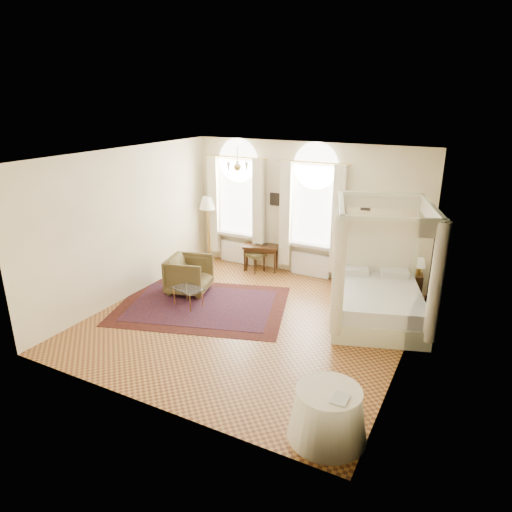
{
  "coord_description": "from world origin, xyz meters",
  "views": [
    {
      "loc": [
        3.96,
        -7.25,
        4.31
      ],
      "look_at": [
        -0.04,
        0.4,
        1.27
      ],
      "focal_mm": 32.0,
      "sensor_mm": 36.0,
      "label": 1
    }
  ],
  "objects_px": {
    "floor_lamp": "(208,206)",
    "writing_desk": "(261,249)",
    "canopy_bed": "(377,296)",
    "coffee_table": "(188,290)",
    "nightstand": "(411,286)",
    "armchair": "(189,275)",
    "side_table": "(328,414)",
    "stool": "(255,256)"
  },
  "relations": [
    {
      "from": "floor_lamp",
      "to": "writing_desk",
      "type": "bearing_deg",
      "value": -0.0
    },
    {
      "from": "canopy_bed",
      "to": "coffee_table",
      "type": "distance_m",
      "value": 3.94
    },
    {
      "from": "nightstand",
      "to": "coffee_table",
      "type": "relative_size",
      "value": 0.85
    },
    {
      "from": "writing_desk",
      "to": "armchair",
      "type": "height_order",
      "value": "armchair"
    },
    {
      "from": "nightstand",
      "to": "side_table",
      "type": "xyz_separation_m",
      "value": [
        -0.2,
        -5.04,
        0.06
      ]
    },
    {
      "from": "canopy_bed",
      "to": "armchair",
      "type": "xyz_separation_m",
      "value": [
        -4.18,
        -0.54,
        -0.13
      ]
    },
    {
      "from": "nightstand",
      "to": "stool",
      "type": "height_order",
      "value": "nightstand"
    },
    {
      "from": "stool",
      "to": "side_table",
      "type": "distance_m",
      "value": 6.17
    },
    {
      "from": "canopy_bed",
      "to": "stool",
      "type": "xyz_separation_m",
      "value": [
        -3.45,
        1.35,
        -0.14
      ]
    },
    {
      "from": "writing_desk",
      "to": "floor_lamp",
      "type": "xyz_separation_m",
      "value": [
        -1.6,
        0.0,
        0.96
      ]
    },
    {
      "from": "nightstand",
      "to": "coffee_table",
      "type": "xyz_separation_m",
      "value": [
        -4.19,
        -2.61,
        0.08
      ]
    },
    {
      "from": "canopy_bed",
      "to": "nightstand",
      "type": "distance_m",
      "value": 1.52
    },
    {
      "from": "armchair",
      "to": "floor_lamp",
      "type": "xyz_separation_m",
      "value": [
        -0.79,
        2.03,
        1.11
      ]
    },
    {
      "from": "writing_desk",
      "to": "floor_lamp",
      "type": "distance_m",
      "value": 1.86
    },
    {
      "from": "writing_desk",
      "to": "side_table",
      "type": "distance_m",
      "value": 6.25
    },
    {
      "from": "nightstand",
      "to": "armchair",
      "type": "bearing_deg",
      "value": -156.86
    },
    {
      "from": "armchair",
      "to": "coffee_table",
      "type": "height_order",
      "value": "armchair"
    },
    {
      "from": "side_table",
      "to": "floor_lamp",
      "type": "bearing_deg",
      "value": 135.5
    },
    {
      "from": "nightstand",
      "to": "armchair",
      "type": "xyz_separation_m",
      "value": [
        -4.61,
        -1.97,
        0.13
      ]
    },
    {
      "from": "stool",
      "to": "side_table",
      "type": "bearing_deg",
      "value": -53.39
    },
    {
      "from": "floor_lamp",
      "to": "coffee_table",
      "type": "bearing_deg",
      "value": -65.71
    },
    {
      "from": "stool",
      "to": "coffee_table",
      "type": "xyz_separation_m",
      "value": [
        -0.31,
        -2.53,
        -0.04
      ]
    },
    {
      "from": "nightstand",
      "to": "side_table",
      "type": "height_order",
      "value": "side_table"
    },
    {
      "from": "canopy_bed",
      "to": "floor_lamp",
      "type": "height_order",
      "value": "canopy_bed"
    },
    {
      "from": "writing_desk",
      "to": "armchair",
      "type": "relative_size",
      "value": 1.06
    },
    {
      "from": "stool",
      "to": "coffee_table",
      "type": "height_order",
      "value": "stool"
    },
    {
      "from": "canopy_bed",
      "to": "armchair",
      "type": "relative_size",
      "value": 2.87
    },
    {
      "from": "writing_desk",
      "to": "stool",
      "type": "relative_size",
      "value": 1.77
    },
    {
      "from": "writing_desk",
      "to": "stool",
      "type": "bearing_deg",
      "value": -119.22
    },
    {
      "from": "stool",
      "to": "side_table",
      "type": "xyz_separation_m",
      "value": [
        3.68,
        -4.96,
        -0.06
      ]
    },
    {
      "from": "nightstand",
      "to": "floor_lamp",
      "type": "bearing_deg",
      "value": 179.35
    },
    {
      "from": "nightstand",
      "to": "armchair",
      "type": "height_order",
      "value": "armchair"
    },
    {
      "from": "writing_desk",
      "to": "coffee_table",
      "type": "xyz_separation_m",
      "value": [
        -0.39,
        -2.68,
        -0.2
      ]
    },
    {
      "from": "canopy_bed",
      "to": "nightstand",
      "type": "relative_size",
      "value": 4.48
    },
    {
      "from": "stool",
      "to": "armchair",
      "type": "distance_m",
      "value": 2.02
    },
    {
      "from": "floor_lamp",
      "to": "side_table",
      "type": "relative_size",
      "value": 1.69
    },
    {
      "from": "writing_desk",
      "to": "side_table",
      "type": "xyz_separation_m",
      "value": [
        3.6,
        -5.11,
        -0.22
      ]
    },
    {
      "from": "canopy_bed",
      "to": "writing_desk",
      "type": "relative_size",
      "value": 2.7
    },
    {
      "from": "canopy_bed",
      "to": "stool",
      "type": "bearing_deg",
      "value": 158.68
    },
    {
      "from": "writing_desk",
      "to": "nightstand",
      "type": "bearing_deg",
      "value": -0.93
    },
    {
      "from": "nightstand",
      "to": "side_table",
      "type": "relative_size",
      "value": 0.56
    },
    {
      "from": "armchair",
      "to": "writing_desk",
      "type": "bearing_deg",
      "value": -36.24
    }
  ]
}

